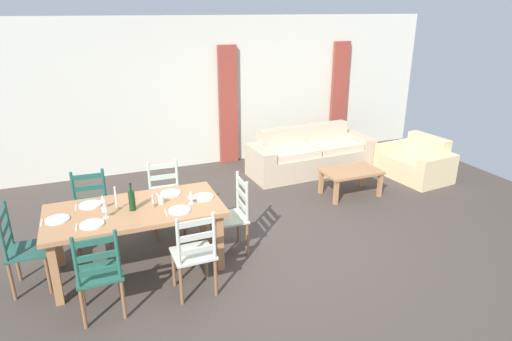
# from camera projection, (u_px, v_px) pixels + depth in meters

# --- Properties ---
(ground_plane) EXTENTS (9.60, 9.60, 0.02)m
(ground_plane) POSITION_uv_depth(u_px,v_px,m) (264.00, 243.00, 5.61)
(ground_plane) COLOR #463D36
(wall_far) EXTENTS (9.60, 0.16, 2.70)m
(wall_far) POSITION_uv_depth(u_px,v_px,m) (195.00, 93.00, 8.01)
(wall_far) COLOR silver
(wall_far) RESTS_ON ground_plane
(curtain_panel_left) EXTENTS (0.35, 0.08, 2.20)m
(curtain_panel_left) POSITION_uv_depth(u_px,v_px,m) (228.00, 106.00, 8.17)
(curtain_panel_left) COLOR #993C30
(curtain_panel_left) RESTS_ON ground_plane
(curtain_panel_right) EXTENTS (0.35, 0.08, 2.20)m
(curtain_panel_right) POSITION_uv_depth(u_px,v_px,m) (339.00, 97.00, 9.00)
(curtain_panel_right) COLOR #993C30
(curtain_panel_right) RESTS_ON ground_plane
(dining_table) EXTENTS (1.90, 0.96, 0.75)m
(dining_table) POSITION_uv_depth(u_px,v_px,m) (135.00, 215.00, 4.84)
(dining_table) COLOR #B47B4E
(dining_table) RESTS_ON ground_plane
(dining_chair_near_left) EXTENTS (0.42, 0.40, 0.96)m
(dining_chair_near_left) POSITION_uv_depth(u_px,v_px,m) (99.00, 274.00, 4.11)
(dining_chair_near_left) COLOR #245D4B
(dining_chair_near_left) RESTS_ON ground_plane
(dining_chair_near_right) EXTENTS (0.43, 0.41, 0.96)m
(dining_chair_near_right) POSITION_uv_depth(u_px,v_px,m) (194.00, 254.00, 4.44)
(dining_chair_near_right) COLOR beige
(dining_chair_near_right) RESTS_ON ground_plane
(dining_chair_far_left) EXTENTS (0.44, 0.42, 0.96)m
(dining_chair_far_left) POSITION_uv_depth(u_px,v_px,m) (91.00, 210.00, 5.39)
(dining_chair_far_left) COLOR #215C4F
(dining_chair_far_left) RESTS_ON ground_plane
(dining_chair_far_right) EXTENTS (0.43, 0.41, 0.96)m
(dining_chair_far_right) POSITION_uv_depth(u_px,v_px,m) (166.00, 198.00, 5.74)
(dining_chair_far_right) COLOR silver
(dining_chair_far_right) RESTS_ON ground_plane
(dining_chair_head_west) EXTENTS (0.42, 0.44, 0.96)m
(dining_chair_head_west) POSITION_uv_depth(u_px,v_px,m) (22.00, 248.00, 4.53)
(dining_chair_head_west) COLOR #25584C
(dining_chair_head_west) RESTS_ON ground_plane
(dining_chair_head_east) EXTENTS (0.41, 0.43, 0.96)m
(dining_chair_head_east) POSITION_uv_depth(u_px,v_px,m) (233.00, 215.00, 5.27)
(dining_chair_head_east) COLOR beige
(dining_chair_head_east) RESTS_ON ground_plane
(dinner_plate_near_left) EXTENTS (0.24, 0.24, 0.02)m
(dinner_plate_near_left) POSITION_uv_depth(u_px,v_px,m) (92.00, 224.00, 4.44)
(dinner_plate_near_left) COLOR white
(dinner_plate_near_left) RESTS_ON dining_table
(fork_near_left) EXTENTS (0.03, 0.17, 0.01)m
(fork_near_left) POSITION_uv_depth(u_px,v_px,m) (76.00, 227.00, 4.39)
(fork_near_left) COLOR silver
(fork_near_left) RESTS_ON dining_table
(dinner_plate_near_right) EXTENTS (0.24, 0.24, 0.02)m
(dinner_plate_near_right) POSITION_uv_depth(u_px,v_px,m) (180.00, 210.00, 4.75)
(dinner_plate_near_right) COLOR white
(dinner_plate_near_right) RESTS_ON dining_table
(fork_near_right) EXTENTS (0.03, 0.17, 0.01)m
(fork_near_right) POSITION_uv_depth(u_px,v_px,m) (166.00, 213.00, 4.70)
(fork_near_right) COLOR silver
(fork_near_right) RESTS_ON dining_table
(dinner_plate_far_left) EXTENTS (0.24, 0.24, 0.02)m
(dinner_plate_far_left) POSITION_uv_depth(u_px,v_px,m) (90.00, 205.00, 4.87)
(dinner_plate_far_left) COLOR white
(dinner_plate_far_left) RESTS_ON dining_table
(fork_far_left) EXTENTS (0.02, 0.17, 0.01)m
(fork_far_left) POSITION_uv_depth(u_px,v_px,m) (76.00, 208.00, 4.82)
(fork_far_left) COLOR silver
(fork_far_left) RESTS_ON dining_table
(dinner_plate_far_right) EXTENTS (0.24, 0.24, 0.02)m
(dinner_plate_far_right) POSITION_uv_depth(u_px,v_px,m) (171.00, 193.00, 5.18)
(dinner_plate_far_right) COLOR white
(dinner_plate_far_right) RESTS_ON dining_table
(fork_far_right) EXTENTS (0.03, 0.17, 0.01)m
(fork_far_right) POSITION_uv_depth(u_px,v_px,m) (158.00, 195.00, 5.13)
(fork_far_right) COLOR silver
(fork_far_right) RESTS_ON dining_table
(dinner_plate_head_west) EXTENTS (0.24, 0.24, 0.02)m
(dinner_plate_head_west) POSITION_uv_depth(u_px,v_px,m) (57.00, 219.00, 4.54)
(dinner_plate_head_west) COLOR white
(dinner_plate_head_west) RESTS_ON dining_table
(fork_head_west) EXTENTS (0.02, 0.17, 0.01)m
(fork_head_west) POSITION_uv_depth(u_px,v_px,m) (42.00, 222.00, 4.49)
(fork_head_west) COLOR silver
(fork_head_west) RESTS_ON dining_table
(dinner_plate_head_east) EXTENTS (0.24, 0.24, 0.02)m
(dinner_plate_head_east) POSITION_uv_depth(u_px,v_px,m) (203.00, 197.00, 5.08)
(dinner_plate_head_east) COLOR white
(dinner_plate_head_east) RESTS_ON dining_table
(fork_head_east) EXTENTS (0.02, 0.17, 0.01)m
(fork_head_east) POSITION_uv_depth(u_px,v_px,m) (191.00, 199.00, 5.03)
(fork_head_east) COLOR silver
(fork_head_east) RESTS_ON dining_table
(wine_bottle) EXTENTS (0.07, 0.07, 0.32)m
(wine_bottle) POSITION_uv_depth(u_px,v_px,m) (132.00, 200.00, 4.73)
(wine_bottle) COLOR #143819
(wine_bottle) RESTS_ON dining_table
(wine_glass_near_left) EXTENTS (0.06, 0.06, 0.16)m
(wine_glass_near_left) POSITION_uv_depth(u_px,v_px,m) (105.00, 208.00, 4.56)
(wine_glass_near_left) COLOR white
(wine_glass_near_left) RESTS_ON dining_table
(wine_glass_near_right) EXTENTS (0.06, 0.06, 0.16)m
(wine_glass_near_right) POSITION_uv_depth(u_px,v_px,m) (191.00, 195.00, 4.88)
(wine_glass_near_right) COLOR white
(wine_glass_near_right) RESTS_ON dining_table
(wine_glass_far_left) EXTENTS (0.06, 0.06, 0.16)m
(wine_glass_far_left) POSITION_uv_depth(u_px,v_px,m) (103.00, 199.00, 4.77)
(wine_glass_far_left) COLOR white
(wine_glass_far_left) RESTS_ON dining_table
(coffee_cup_primary) EXTENTS (0.07, 0.07, 0.09)m
(coffee_cup_primary) POSITION_uv_depth(u_px,v_px,m) (161.00, 200.00, 4.91)
(coffee_cup_primary) COLOR beige
(coffee_cup_primary) RESTS_ON dining_table
(candle_tall) EXTENTS (0.05, 0.05, 0.28)m
(candle_tall) POSITION_uv_depth(u_px,v_px,m) (116.00, 203.00, 4.74)
(candle_tall) COLOR #998C66
(candle_tall) RESTS_ON dining_table
(candle_short) EXTENTS (0.05, 0.05, 0.14)m
(candle_short) POSITION_uv_depth(u_px,v_px,m) (153.00, 204.00, 4.83)
(candle_short) COLOR #998C66
(candle_short) RESTS_ON dining_table
(couch) EXTENTS (2.32, 0.92, 0.80)m
(couch) POSITION_uv_depth(u_px,v_px,m) (309.00, 156.00, 7.96)
(couch) COLOR #C8B194
(couch) RESTS_ON ground_plane
(coffee_table) EXTENTS (0.90, 0.56, 0.42)m
(coffee_table) POSITION_uv_depth(u_px,v_px,m) (351.00, 174.00, 6.91)
(coffee_table) COLOR #B47B4E
(coffee_table) RESTS_ON ground_plane
(armchair_upholstered) EXTENTS (0.92, 1.24, 0.72)m
(armchair_upholstered) POSITION_uv_depth(u_px,v_px,m) (417.00, 163.00, 7.70)
(armchair_upholstered) COLOR beige
(armchair_upholstered) RESTS_ON ground_plane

